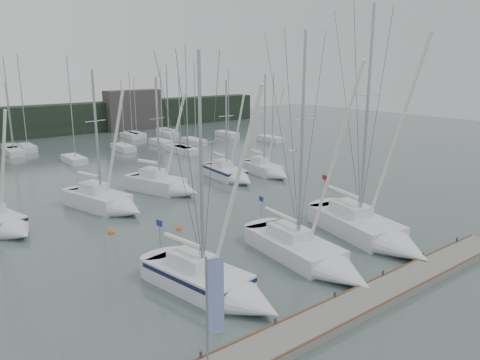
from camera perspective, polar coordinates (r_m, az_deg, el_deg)
name	(u,v)px	position (r m, az deg, el deg)	size (l,w,h in m)	color
ground	(304,267)	(28.49, 7.82, -10.46)	(160.00, 160.00, 0.00)	#4B5B58
dock	(375,296)	(25.57, 16.11, -13.44)	(24.00, 2.00, 0.40)	slate
far_treeline	(24,122)	(82.54, -24.84, 6.41)	(90.00, 4.00, 5.00)	black
far_building_right	(133,110)	(86.50, -12.87, 8.32)	(10.00, 3.00, 7.00)	#3B3936
mast_forest	(69,148)	(67.64, -20.10, 3.67)	(59.95, 22.29, 14.21)	silver
sailboat_near_left	(219,287)	(24.69, -2.52, -12.91)	(4.24, 8.99, 13.37)	silver
sailboat_near_center	(316,259)	(28.39, 9.30, -9.47)	(3.94, 10.33, 14.63)	silver
sailboat_near_right	(376,234)	(32.81, 16.24, -6.39)	(5.34, 10.88, 16.50)	silver
sailboat_mid_a	(4,225)	(37.45, -26.86, -4.87)	(4.04, 7.32, 10.78)	silver
sailboat_mid_b	(110,204)	(39.58, -15.54, -2.78)	(4.74, 8.31, 12.12)	silver
sailboat_mid_c	(168,186)	(43.80, -8.74, -0.79)	(4.89, 7.88, 11.37)	silver
sailboat_mid_d	(232,175)	(48.00, -1.04, 0.62)	(3.19, 7.77, 10.87)	silver
sailboat_mid_e	(269,171)	(50.02, 3.58, 1.11)	(3.06, 7.18, 11.39)	silver
buoy_a	(179,230)	(34.44, -7.42, -6.01)	(0.44, 0.44, 0.44)	#D04E12
buoy_c	(111,233)	(34.69, -15.41, -6.27)	(0.50, 0.50, 0.50)	#D04E12
dock_banner	(213,303)	(17.99, -3.36, -14.74)	(0.66, 0.30, 4.62)	#96989D
seagull	(292,151)	(28.80, 6.31, 3.55)	(0.90, 0.41, 0.18)	white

